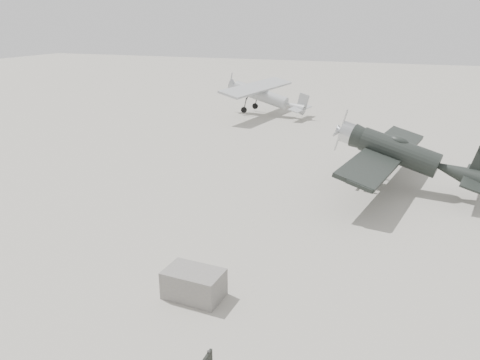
# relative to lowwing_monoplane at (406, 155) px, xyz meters

# --- Properties ---
(ground) EXTENTS (160.00, 160.00, 0.00)m
(ground) POSITION_rel_lowwing_monoplane_xyz_m (-5.01, -6.53, -1.86)
(ground) COLOR gray
(ground) RESTS_ON ground
(lowwing_monoplane) EXTENTS (7.88, 10.95, 3.52)m
(lowwing_monoplane) POSITION_rel_lowwing_monoplane_xyz_m (0.00, 0.00, 0.00)
(lowwing_monoplane) COLOR black
(lowwing_monoplane) RESTS_ON ground
(highwing_monoplane) EXTENTS (7.95, 11.15, 3.15)m
(highwing_monoplane) POSITION_rel_lowwing_monoplane_xyz_m (-12.73, 16.35, 0.11)
(highwing_monoplane) COLOR #A5A8AA
(highwing_monoplane) RESTS_ON ground
(equipment_block) EXTENTS (1.91, 1.26, 0.92)m
(equipment_block) POSITION_rel_lowwing_monoplane_xyz_m (-5.85, -12.65, -1.40)
(equipment_block) COLOR slate
(equipment_block) RESTS_ON ground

